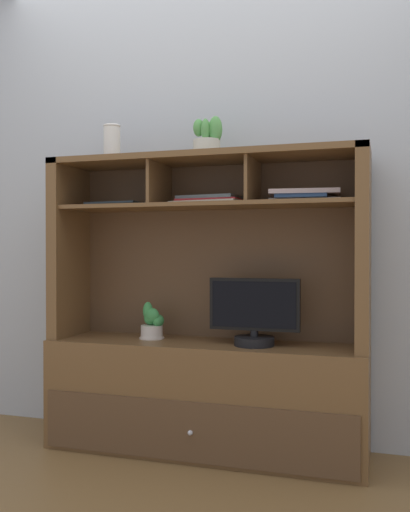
{
  "coord_description": "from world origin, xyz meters",
  "views": [
    {
      "loc": [
        0.85,
        -2.71,
        1.0
      ],
      "look_at": [
        0.0,
        0.0,
        0.97
      ],
      "focal_mm": 40.27,
      "sensor_mm": 36.0,
      "label": 1
    }
  ],
  "objects_px": {
    "media_console": "(205,361)",
    "tv_monitor": "(254,316)",
    "potted_orchid": "(152,324)",
    "ceramic_vase": "(112,142)",
    "potted_succulent": "(208,140)",
    "magazine_stack_right": "(210,201)",
    "magazine_stack_centre": "(303,196)",
    "magazine_stack_left": "(120,205)"
  },
  "relations": [
    {
      "from": "media_console",
      "to": "tv_monitor",
      "type": "height_order",
      "value": "media_console"
    },
    {
      "from": "media_console",
      "to": "potted_orchid",
      "type": "xyz_separation_m",
      "value": [
        -0.29,
        0.01,
        0.17
      ]
    },
    {
      "from": "tv_monitor",
      "to": "potted_orchid",
      "type": "bearing_deg",
      "value": 174.29
    },
    {
      "from": "ceramic_vase",
      "to": "potted_succulent",
      "type": "bearing_deg",
      "value": 2.52
    },
    {
      "from": "tv_monitor",
      "to": "potted_orchid",
      "type": "relative_size",
      "value": 2.31
    },
    {
      "from": "tv_monitor",
      "to": "magazine_stack_right",
      "type": "bearing_deg",
      "value": 164.32
    },
    {
      "from": "potted_orchid",
      "to": "magazine_stack_centre",
      "type": "relative_size",
      "value": 0.55
    },
    {
      "from": "media_console",
      "to": "magazine_stack_left",
      "type": "height_order",
      "value": "media_console"
    },
    {
      "from": "media_console",
      "to": "magazine_stack_right",
      "type": "distance_m",
      "value": 0.8
    },
    {
      "from": "potted_orchid",
      "to": "potted_succulent",
      "type": "height_order",
      "value": "potted_succulent"
    },
    {
      "from": "magazine_stack_left",
      "to": "magazine_stack_centre",
      "type": "relative_size",
      "value": 0.88
    },
    {
      "from": "ceramic_vase",
      "to": "magazine_stack_centre",
      "type": "bearing_deg",
      "value": 1.63
    },
    {
      "from": "potted_orchid",
      "to": "magazine_stack_right",
      "type": "height_order",
      "value": "magazine_stack_right"
    },
    {
      "from": "media_console",
      "to": "potted_orchid",
      "type": "height_order",
      "value": "media_console"
    },
    {
      "from": "media_console",
      "to": "potted_orchid",
      "type": "distance_m",
      "value": 0.34
    },
    {
      "from": "magazine_stack_right",
      "to": "potted_succulent",
      "type": "height_order",
      "value": "potted_succulent"
    },
    {
      "from": "potted_orchid",
      "to": "magazine_stack_left",
      "type": "relative_size",
      "value": 0.62
    },
    {
      "from": "magazine_stack_right",
      "to": "ceramic_vase",
      "type": "height_order",
      "value": "ceramic_vase"
    },
    {
      "from": "magazine_stack_left",
      "to": "media_console",
      "type": "bearing_deg",
      "value": -4.84
    },
    {
      "from": "media_console",
      "to": "potted_orchid",
      "type": "relative_size",
      "value": 8.33
    },
    {
      "from": "media_console",
      "to": "magazine_stack_left",
      "type": "xyz_separation_m",
      "value": [
        -0.49,
        0.04,
        0.79
      ]
    },
    {
      "from": "magazine_stack_centre",
      "to": "potted_succulent",
      "type": "height_order",
      "value": "potted_succulent"
    },
    {
      "from": "potted_orchid",
      "to": "magazine_stack_right",
      "type": "relative_size",
      "value": 0.5
    },
    {
      "from": "tv_monitor",
      "to": "ceramic_vase",
      "type": "relative_size",
      "value": 2.36
    },
    {
      "from": "media_console",
      "to": "ceramic_vase",
      "type": "relative_size",
      "value": 8.51
    },
    {
      "from": "magazine_stack_left",
      "to": "potted_succulent",
      "type": "bearing_deg",
      "value": -2.21
    },
    {
      "from": "tv_monitor",
      "to": "magazine_stack_centre",
      "type": "bearing_deg",
      "value": 17.87
    },
    {
      "from": "tv_monitor",
      "to": "magazine_stack_right",
      "type": "height_order",
      "value": "magazine_stack_right"
    },
    {
      "from": "tv_monitor",
      "to": "media_console",
      "type": "bearing_deg",
      "value": 170.34
    },
    {
      "from": "media_console",
      "to": "magazine_stack_left",
      "type": "relative_size",
      "value": 5.17
    },
    {
      "from": "ceramic_vase",
      "to": "magazine_stack_left",
      "type": "bearing_deg",
      "value": 60.63
    },
    {
      "from": "potted_orchid",
      "to": "magazine_stack_centre",
      "type": "distance_m",
      "value": 1.0
    },
    {
      "from": "potted_orchid",
      "to": "potted_succulent",
      "type": "bearing_deg",
      "value": 2.21
    },
    {
      "from": "magazine_stack_right",
      "to": "potted_succulent",
      "type": "bearing_deg",
      "value": -166.72
    },
    {
      "from": "potted_orchid",
      "to": "ceramic_vase",
      "type": "relative_size",
      "value": 1.02
    },
    {
      "from": "magazine_stack_centre",
      "to": "ceramic_vase",
      "type": "distance_m",
      "value": 1.04
    },
    {
      "from": "potted_orchid",
      "to": "magazine_stack_left",
      "type": "bearing_deg",
      "value": 171.24
    },
    {
      "from": "potted_succulent",
      "to": "magazine_stack_right",
      "type": "bearing_deg",
      "value": 13.28
    },
    {
      "from": "media_console",
      "to": "magazine_stack_right",
      "type": "xyz_separation_m",
      "value": [
        0.01,
        0.02,
        0.8
      ]
    },
    {
      "from": "ceramic_vase",
      "to": "media_console",
      "type": "bearing_deg",
      "value": 0.04
    },
    {
      "from": "magazine_stack_centre",
      "to": "tv_monitor",
      "type": "bearing_deg",
      "value": -162.13
    },
    {
      "from": "media_console",
      "to": "magazine_stack_left",
      "type": "bearing_deg",
      "value": 175.16
    }
  ]
}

